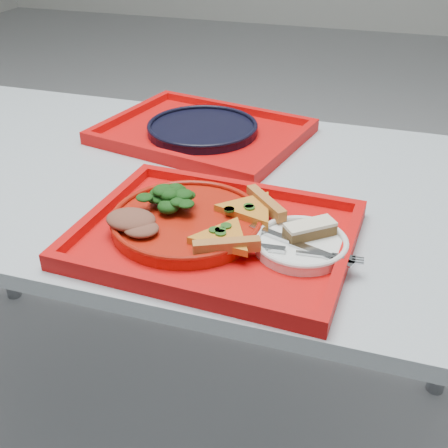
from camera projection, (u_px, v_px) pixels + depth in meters
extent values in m
plane|color=#95979D|center=(165.00, 413.00, 1.57)|extent=(10.00, 10.00, 0.00)
cube|color=#9DA7B0|center=(146.00, 178.00, 1.19)|extent=(1.60, 0.80, 0.03)
cube|color=red|center=(216.00, 238.00, 0.95)|extent=(0.47, 0.37, 0.01)
cube|color=red|center=(203.00, 135.00, 1.33)|extent=(0.51, 0.43, 0.01)
cylinder|color=#A6180B|center=(187.00, 222.00, 0.96)|extent=(0.26, 0.26, 0.02)
cylinder|color=white|center=(301.00, 246.00, 0.90)|extent=(0.15, 0.15, 0.01)
cylinder|color=black|center=(203.00, 129.00, 1.33)|extent=(0.26, 0.26, 0.02)
ellipsoid|color=black|center=(173.00, 193.00, 0.99)|extent=(0.10, 0.09, 0.05)
ellipsoid|color=brown|center=(131.00, 220.00, 0.93)|extent=(0.09, 0.07, 0.03)
cube|color=#51371B|center=(310.00, 231.00, 0.91)|extent=(0.09, 0.08, 0.02)
cube|color=beige|center=(310.00, 225.00, 0.91)|extent=(0.09, 0.08, 0.01)
cube|color=silver|center=(299.00, 244.00, 0.89)|extent=(0.18, 0.07, 0.01)
cube|color=silver|center=(295.00, 251.00, 0.87)|extent=(0.19, 0.04, 0.01)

